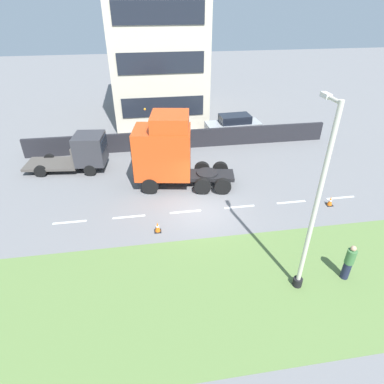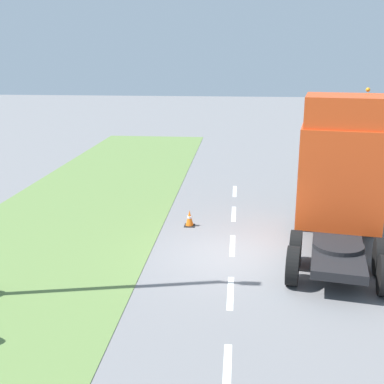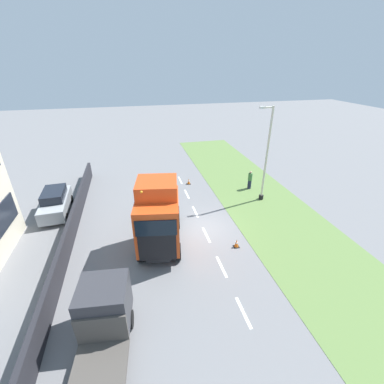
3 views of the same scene
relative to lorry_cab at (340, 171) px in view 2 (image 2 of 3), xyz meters
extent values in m
plane|color=slate|center=(-3.30, -1.58, -2.35)|extent=(120.00, 120.00, 0.00)
cube|color=#607F42|center=(-9.30, -1.58, -2.34)|extent=(7.00, 44.00, 0.01)
cube|color=white|center=(-3.30, -7.08, -2.34)|extent=(0.16, 1.80, 0.00)
cube|color=white|center=(-3.30, -3.88, -2.34)|extent=(0.16, 1.80, 0.00)
cube|color=white|center=(-3.30, -0.68, -2.34)|extent=(0.16, 1.80, 0.00)
cube|color=white|center=(-3.30, 2.52, -2.34)|extent=(0.16, 1.80, 0.00)
cube|color=white|center=(-3.30, 5.72, -2.34)|extent=(0.16, 1.80, 0.00)
cube|color=black|center=(-0.19, -1.12, -1.68)|extent=(2.38, 6.34, 0.24)
cube|color=#DB4719|center=(0.04, 0.25, -0.05)|extent=(3.01, 3.78, 3.02)
cube|color=black|center=(0.33, 1.97, -0.72)|extent=(2.09, 0.41, 1.69)
cube|color=black|center=(0.33, 1.97, 0.61)|extent=(2.21, 0.43, 0.97)
cube|color=#DB4719|center=(-0.04, -0.25, 1.91)|extent=(2.69, 2.58, 0.90)
sphere|color=orange|center=(0.89, 1.15, 2.43)|extent=(0.14, 0.14, 0.14)
cylinder|color=black|center=(-0.42, -2.50, -1.50)|extent=(1.57, 1.57, 0.12)
cylinder|color=black|center=(-0.95, 1.21, -1.83)|extent=(0.49, 1.08, 1.04)
cylinder|color=black|center=(1.30, 0.83, -1.83)|extent=(0.49, 1.08, 1.04)
cylinder|color=black|center=(-1.49, -2.00, -1.83)|extent=(0.49, 1.08, 1.04)
cylinder|color=black|center=(0.75, -2.38, -1.83)|extent=(0.49, 1.08, 1.04)
cylinder|color=black|center=(-1.70, -3.22, -1.83)|extent=(0.49, 1.08, 1.04)
cube|color=#4C4742|center=(3.25, 7.82, -1.86)|extent=(2.42, 3.82, 0.18)
cube|color=#4C4742|center=(3.05, 6.07, -1.07)|extent=(2.03, 0.32, 1.40)
cylinder|color=black|center=(2.01, 5.16, -1.95)|extent=(0.33, 0.82, 0.80)
cylinder|color=black|center=(2.38, 8.47, -1.95)|extent=(0.33, 0.82, 0.80)
cube|color=black|center=(-4.85, 1.01, -2.33)|extent=(0.36, 0.36, 0.03)
cone|color=orange|center=(-4.85, 1.01, -2.04)|extent=(0.28, 0.28, 0.55)
cylinder|color=white|center=(-4.85, 1.01, -2.01)|extent=(0.17, 0.17, 0.07)
camera|label=1|loc=(-18.22, 1.30, 8.23)|focal=30.00mm
camera|label=2|loc=(-3.21, -15.00, 3.46)|focal=45.00mm
camera|label=3|loc=(1.07, 13.34, 8.48)|focal=24.00mm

